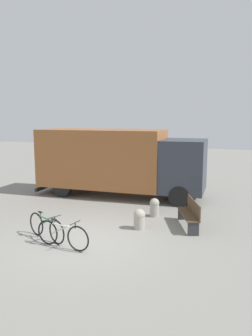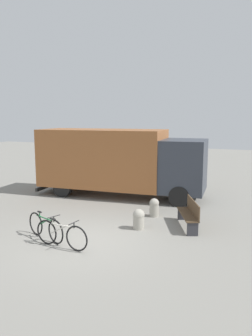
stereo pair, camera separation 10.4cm
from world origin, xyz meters
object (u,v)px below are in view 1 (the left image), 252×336
object	(u,v)px
bicycle_near	(46,227)
bicycle_middle	(62,235)
bollard_near_bench	(139,218)
bollard_far_bench	(154,207)
delivery_truck	(118,160)
park_bench	(190,213)

from	to	relation	value
bicycle_near	bicycle_middle	distance (m)	0.86
bollard_near_bench	bollard_far_bench	bearing A→B (deg)	88.04
bicycle_near	bollard_far_bench	world-z (taller)	bicycle_near
bicycle_near	delivery_truck	bearing A→B (deg)	113.05
bollard_near_bench	bollard_far_bench	xyz separation A→B (m)	(0.05, 1.47, 0.01)
park_bench	bicycle_near	size ratio (longest dim) A/B	1.03
bicycle_near	bicycle_middle	size ratio (longest dim) A/B	0.95
delivery_truck	bollard_far_bench	xyz separation A→B (m)	(2.49, -2.45, -1.30)
park_bench	delivery_truck	bearing A→B (deg)	27.74
bollard_far_bench	bollard_near_bench	bearing A→B (deg)	-91.96
delivery_truck	bicycle_near	bearing A→B (deg)	-92.07
park_bench	bollard_far_bench	distance (m)	1.60
bicycle_middle	bollard_near_bench	xyz separation A→B (m)	(1.44, 2.25, -0.03)
bicycle_middle	bollard_near_bench	size ratio (longest dim) A/B	2.66
park_bench	bicycle_middle	size ratio (longest dim) A/B	0.98
bicycle_middle	bollard_near_bench	bearing A→B (deg)	63.13
bollard_far_bench	delivery_truck	bearing A→B (deg)	135.56
park_bench	bollard_near_bench	distance (m)	1.68
delivery_truck	park_bench	distance (m)	5.16
delivery_truck	bicycle_near	size ratio (longest dim) A/B	4.64
delivery_truck	park_bench	bearing A→B (deg)	-42.78
bicycle_near	bollard_near_bench	distance (m)	2.93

